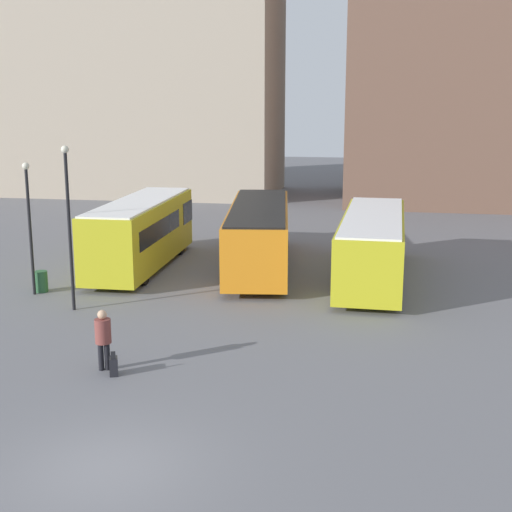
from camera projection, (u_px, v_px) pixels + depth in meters
name	position (u px, v px, depth m)	size (l,w,h in m)	color
ground_plane	(105.00, 469.00, 14.99)	(160.00, 160.00, 0.00)	slate
building_block_left	(117.00, 0.00, 55.74)	(25.32, 10.72, 30.05)	tan
bus_0	(141.00, 231.00, 32.45)	(2.65, 9.65, 3.11)	gold
bus_1	(259.00, 233.00, 32.53)	(4.13, 11.63, 2.87)	orange
bus_2	(373.00, 244.00, 30.38)	(2.77, 10.76, 2.80)	gold
traveler	(103.00, 335.00, 20.23)	(0.60, 0.60, 1.79)	black
suitcase	(114.00, 366.00, 20.03)	(0.36, 0.44, 0.75)	black
lamp_post_0	(69.00, 216.00, 25.46)	(0.28, 0.28, 6.00)	black
lamp_post_1	(29.00, 217.00, 27.60)	(0.28, 0.28, 5.22)	black
trash_bin	(41.00, 281.00, 28.56)	(0.52, 0.52, 0.85)	#285633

